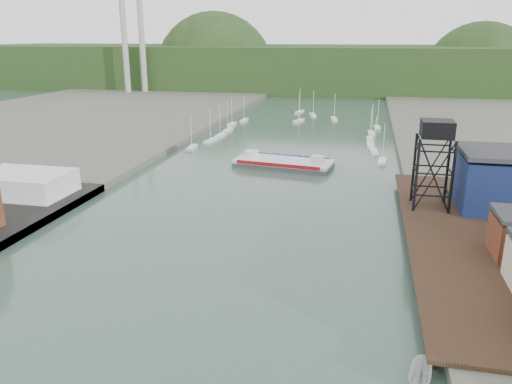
% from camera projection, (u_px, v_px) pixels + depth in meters
% --- Properties ---
extents(east_pier, '(14.00, 70.00, 2.45)m').
position_uv_depth(east_pier, '(450.00, 235.00, 79.80)').
color(east_pier, black).
rests_on(east_pier, ground).
extents(white_shed, '(18.00, 12.00, 4.50)m').
position_uv_depth(white_shed, '(24.00, 183.00, 100.59)').
color(white_shed, silver).
rests_on(white_shed, west_quay).
extents(lift_tower, '(6.50, 6.50, 16.00)m').
position_uv_depth(lift_tower, '(437.00, 134.00, 88.19)').
color(lift_tower, black).
rests_on(lift_tower, east_pier).
extents(marina_sailboats, '(57.71, 92.65, 0.90)m').
position_uv_depth(marina_sailboats, '(300.00, 131.00, 174.93)').
color(marina_sailboats, silver).
rests_on(marina_sailboats, ground).
extents(smokestacks, '(11.20, 8.20, 60.00)m').
position_uv_depth(smokestacks, '(133.00, 40.00, 275.49)').
color(smokestacks, '#9E9E99').
rests_on(smokestacks, ground).
extents(distant_hills, '(500.00, 120.00, 80.00)m').
position_uv_depth(distant_hills, '(327.00, 71.00, 324.45)').
color(distant_hills, '#1F3316').
rests_on(distant_hills, ground).
extents(chain_ferry, '(25.90, 13.29, 3.56)m').
position_uv_depth(chain_ferry, '(283.00, 163.00, 128.50)').
color(chain_ferry, '#464648').
rests_on(chain_ferry, ground).
extents(motorboat, '(3.09, 5.72, 2.09)m').
position_uv_depth(motorboat, '(420.00, 377.00, 47.85)').
color(motorboat, silver).
rests_on(motorboat, ground).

